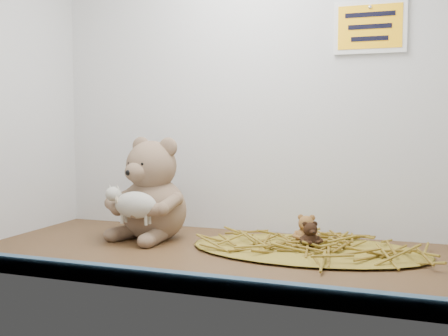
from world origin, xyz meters
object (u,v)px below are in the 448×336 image
(main_teddy, at_px, (153,188))
(toy_lamb, at_px, (136,205))
(mini_teddy_brown, at_px, (310,234))
(mini_teddy_tan, at_px, (306,229))

(main_teddy, bearing_deg, toy_lamb, -74.05)
(mini_teddy_brown, bearing_deg, main_teddy, 146.35)
(toy_lamb, distance_m, mini_teddy_brown, 0.43)
(toy_lamb, height_order, mini_teddy_brown, toy_lamb)
(toy_lamb, bearing_deg, main_teddy, 90.00)
(main_teddy, distance_m, mini_teddy_brown, 0.43)
(main_teddy, xyz_separation_m, toy_lamb, (0.00, -0.10, -0.03))
(mini_teddy_tan, bearing_deg, toy_lamb, -169.50)
(mini_teddy_tan, height_order, mini_teddy_brown, mini_teddy_tan)
(mini_teddy_tan, bearing_deg, main_teddy, 177.24)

